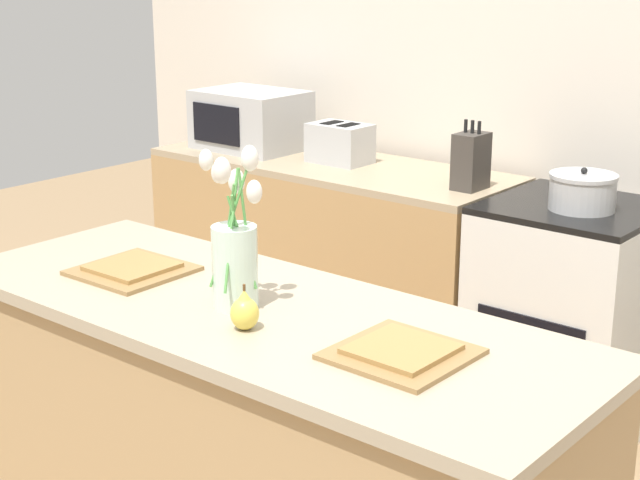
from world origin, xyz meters
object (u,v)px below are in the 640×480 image
at_px(flower_vase, 235,251).
at_px(knife_block, 471,161).
at_px(plate_setting_left, 133,269).
at_px(cooking_pot, 583,192).
at_px(stove_range, 567,319).
at_px(plate_setting_right, 401,352).
at_px(microwave, 251,120).
at_px(pear_figurine, 245,312).
at_px(toaster, 340,143).

relative_size(flower_vase, knife_block, 1.52).
distance_m(plate_setting_left, cooking_pot, 1.68).
bearing_deg(cooking_pot, knife_block, 178.39).
relative_size(stove_range, plate_setting_right, 3.14).
height_order(flower_vase, cooking_pot, flower_vase).
relative_size(plate_setting_right, microwave, 0.59).
bearing_deg(plate_setting_right, cooking_pot, 101.19).
bearing_deg(pear_figurine, cooking_pot, 87.64).
bearing_deg(pear_figurine, plate_setting_left, 168.97).
bearing_deg(flower_vase, plate_setting_right, 1.27).
bearing_deg(flower_vase, plate_setting_left, 178.46).
height_order(flower_vase, plate_setting_left, flower_vase).
bearing_deg(plate_setting_left, knife_block, 85.38).
bearing_deg(pear_figurine, microwave, 133.12).
distance_m(cooking_pot, knife_block, 0.47).
bearing_deg(plate_setting_right, pear_figurine, -164.71).
height_order(toaster, microwave, microwave).
bearing_deg(knife_block, cooking_pot, -1.61).
relative_size(pear_figurine, plate_setting_right, 0.40).
height_order(plate_setting_left, cooking_pot, cooking_pot).
height_order(cooking_pot, microwave, microwave).
relative_size(toaster, cooking_pot, 1.15).
relative_size(stove_range, knife_block, 3.31).
relative_size(cooking_pot, knife_block, 0.90).
relative_size(plate_setting_left, toaster, 1.02).
relative_size(flower_vase, pear_figurine, 3.65).
bearing_deg(pear_figurine, stove_range, 89.21).
distance_m(toaster, knife_block, 0.70).
bearing_deg(cooking_pot, plate_setting_left, -110.97).
distance_m(stove_range, flower_vase, 1.75).
height_order(stove_range, plate_setting_right, plate_setting_right).
bearing_deg(stove_range, pear_figurine, -90.79).
bearing_deg(plate_setting_right, toaster, 132.04).
height_order(flower_vase, toaster, flower_vase).
bearing_deg(plate_setting_left, toaster, 109.09).
xyz_separation_m(plate_setting_right, cooking_pot, (-0.31, 1.56, 0.02)).
bearing_deg(plate_setting_left, microwave, 123.73).
bearing_deg(cooking_pot, microwave, 178.27).
height_order(toaster, cooking_pot, toaster).
bearing_deg(microwave, knife_block, -1.77).
distance_m(pear_figurine, plate_setting_right, 0.39).
xyz_separation_m(microwave, knife_block, (1.21, -0.04, -0.02)).
xyz_separation_m(stove_range, knife_block, (-0.43, -0.04, 0.56)).
bearing_deg(pear_figurine, flower_vase, 142.27).
bearing_deg(stove_range, plate_setting_left, -108.94).
relative_size(plate_setting_right, toaster, 1.02).
xyz_separation_m(toaster, knife_block, (0.69, -0.06, 0.03)).
distance_m(stove_range, plate_setting_left, 1.78).
xyz_separation_m(stove_range, microwave, (-1.63, -0.00, 0.58)).
bearing_deg(toaster, plate_setting_left, -70.91).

